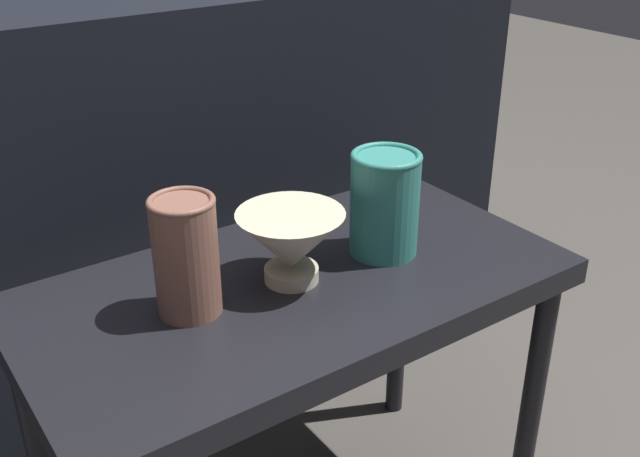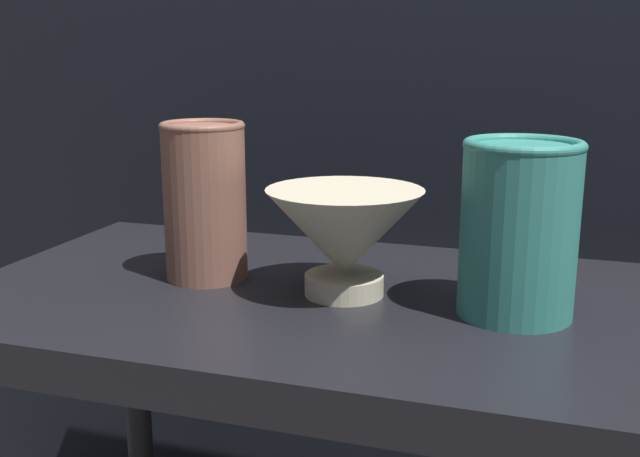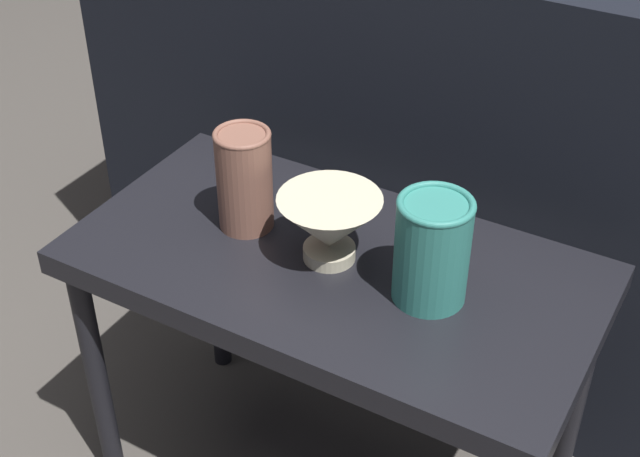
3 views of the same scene
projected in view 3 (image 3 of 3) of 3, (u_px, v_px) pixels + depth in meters
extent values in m
cube|color=black|center=(333.00, 269.00, 1.34)|extent=(0.79, 0.42, 0.04)
cylinder|color=black|center=(98.00, 380.00, 1.52)|extent=(0.04, 0.04, 0.49)
cylinder|color=black|center=(215.00, 270.00, 1.77)|extent=(0.04, 0.04, 0.49)
cylinder|color=black|center=(573.00, 406.00, 1.47)|extent=(0.04, 0.04, 0.49)
cube|color=black|center=(465.00, 152.00, 1.77)|extent=(1.46, 0.50, 0.87)
cylinder|color=beige|center=(328.00, 253.00, 1.33)|extent=(0.08, 0.08, 0.02)
cone|color=beige|center=(328.00, 224.00, 1.29)|extent=(0.15, 0.15, 0.09)
cylinder|color=brown|center=(244.00, 181.00, 1.36)|extent=(0.09, 0.09, 0.16)
torus|color=brown|center=(242.00, 135.00, 1.31)|extent=(0.09, 0.09, 0.01)
cylinder|color=teal|center=(432.00, 252.00, 1.22)|extent=(0.10, 0.10, 0.16)
torus|color=teal|center=(436.00, 204.00, 1.17)|extent=(0.11, 0.11, 0.01)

